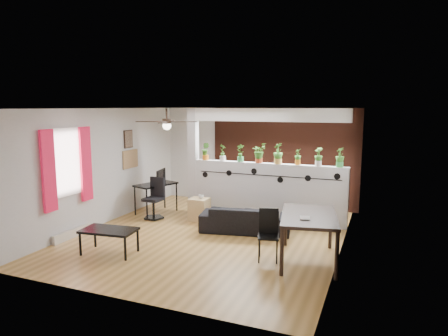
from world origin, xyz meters
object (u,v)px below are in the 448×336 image
potted_plant_5 (298,156)px  cup (201,197)px  potted_plant_7 (340,157)px  cube_shelf (199,209)px  ceiling_fan (167,123)px  folding_chair (269,230)px  potted_plant_3 (259,152)px  office_chair (155,201)px  dining_table (309,220)px  potted_plant_4 (278,153)px  potted_plant_1 (223,152)px  coffee_table (109,232)px  computer_desk (156,186)px  potted_plant_6 (319,156)px  potted_plant_0 (205,151)px  sofa (245,219)px  potted_plant_2 (240,152)px

potted_plant_5 → cup: potted_plant_5 is taller
potted_plant_7 → cube_shelf: potted_plant_7 is taller
ceiling_fan → folding_chair: 2.92m
potted_plant_3 → office_chair: (-2.29, -0.85, -1.17)m
dining_table → potted_plant_4: bearing=117.2°
potted_plant_3 → folding_chair: bearing=-68.9°
potted_plant_1 → cup: 1.20m
potted_plant_5 → dining_table: potted_plant_5 is taller
folding_chair → coffee_table: (-2.73, -0.84, -0.12)m
computer_desk → potted_plant_5: bearing=6.6°
potted_plant_4 → computer_desk: bearing=-172.4°
potted_plant_6 → ceiling_fan: bearing=-146.6°
potted_plant_1 → potted_plant_7: (2.71, 0.00, 0.01)m
potted_plant_6 → dining_table: potted_plant_6 is taller
office_chair → potted_plant_5: bearing=14.9°
computer_desk → dining_table: (4.08, -1.74, 0.06)m
potted_plant_4 → folding_chair: potted_plant_4 is taller
computer_desk → coffee_table: bearing=-76.0°
potted_plant_7 → folding_chair: 2.68m
potted_plant_7 → dining_table: 2.31m
potted_plant_6 → cup: 2.81m
folding_chair → office_chair: bearing=155.6°
potted_plant_0 → cup: 1.18m
office_chair → dining_table: 4.06m
potted_plant_6 → potted_plant_4: bearing=-180.0°
cube_shelf → coffee_table: cube_shelf is taller
coffee_table → potted_plant_7: bearing=40.5°
potted_plant_0 → computer_desk: 1.54m
potted_plant_3 → folding_chair: (0.88, -2.29, -1.07)m
cube_shelf → potted_plant_0: bearing=99.7°
potted_plant_3 → sofa: bearing=-89.1°
ceiling_fan → dining_table: bearing=-6.6°
potted_plant_5 → dining_table: size_ratio=0.22×
sofa → computer_desk: bearing=-23.7°
cube_shelf → cup: size_ratio=4.38×
potted_plant_0 → potted_plant_3: size_ratio=0.92×
potted_plant_2 → sofa: (0.47, -0.98, -1.31)m
potted_plant_2 → potted_plant_7: potted_plant_7 is taller
cube_shelf → office_chair: office_chair is taller
cup → office_chair: 1.13m
potted_plant_5 → cube_shelf: size_ratio=0.69×
ceiling_fan → computer_desk: 2.45m
potted_plant_0 → potted_plant_4: (1.81, 0.00, 0.02)m
sofa → office_chair: office_chair is taller
computer_desk → folding_chair: folding_chair is taller
potted_plant_7 → office_chair: bearing=-168.3°
potted_plant_6 → potted_plant_7: size_ratio=0.95×
dining_table → potted_plant_6: bearing=95.2°
potted_plant_7 → coffee_table: size_ratio=0.41×
ceiling_fan → office_chair: 2.31m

